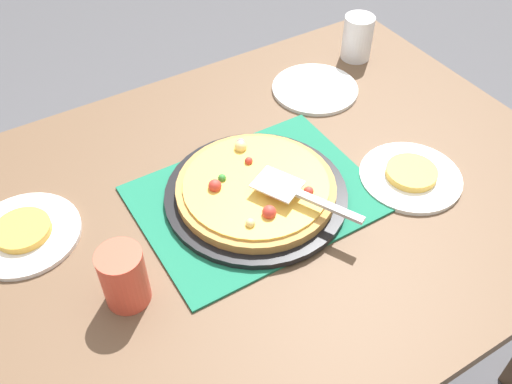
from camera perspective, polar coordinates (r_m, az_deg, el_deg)
name	(u,v)px	position (r m, az deg, el deg)	size (l,w,h in m)	color
ground_plane	(256,369)	(1.80, 0.00, -17.45)	(8.00, 8.00, 0.00)	#4C4C51
dining_table	(256,233)	(1.26, 0.00, -4.12)	(1.40, 1.00, 0.75)	brown
placemat	(256,198)	(1.18, 0.00, -0.58)	(0.48, 0.36, 0.01)	#196B4C
pizza_pan	(256,194)	(1.17, 0.00, -0.24)	(0.38, 0.38, 0.01)	black
pizza	(256,187)	(1.16, -0.01, 0.46)	(0.33, 0.33, 0.05)	#B78442
plate_near_left	(24,234)	(1.20, -22.34, -3.97)	(0.22, 0.22, 0.01)	white
plate_far_right	(410,177)	(1.27, 15.31, 1.48)	(0.22, 0.22, 0.01)	white
plate_side	(315,89)	(1.48, 5.97, 10.32)	(0.22, 0.22, 0.01)	white
served_slice_left	(22,230)	(1.19, -22.51, -3.56)	(0.11, 0.11, 0.02)	gold
served_slice_right	(411,173)	(1.26, 15.42, 1.90)	(0.11, 0.11, 0.02)	#EAB747
cup_near	(124,277)	(1.00, -13.19, -8.37)	(0.08, 0.08, 0.12)	#E04C38
cup_far	(357,38)	(1.60, 10.20, 15.08)	(0.08, 0.08, 0.12)	white
pizza_server	(299,193)	(1.10, 4.33, -0.13)	(0.14, 0.22, 0.01)	silver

